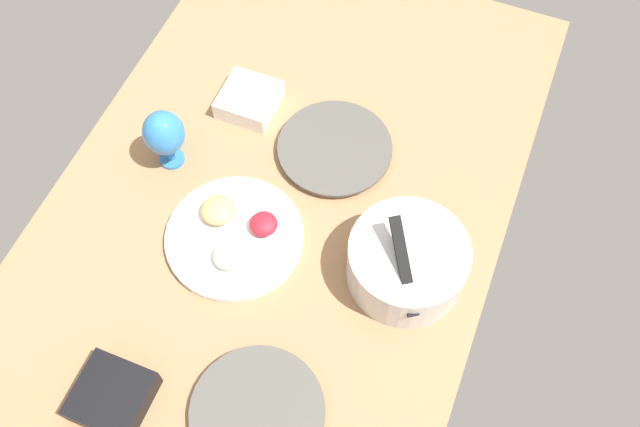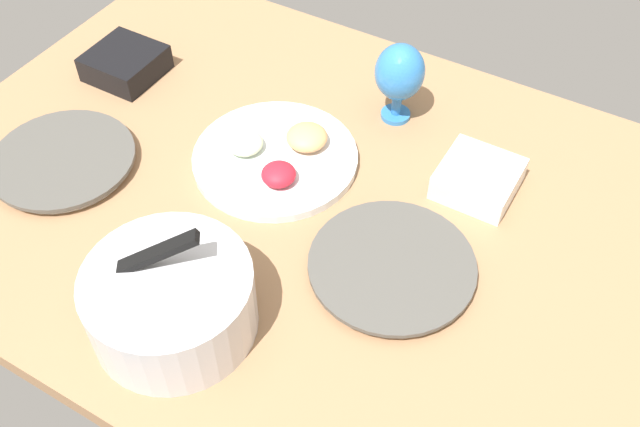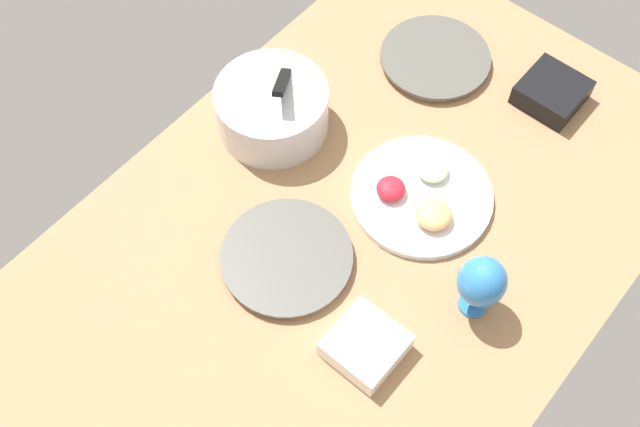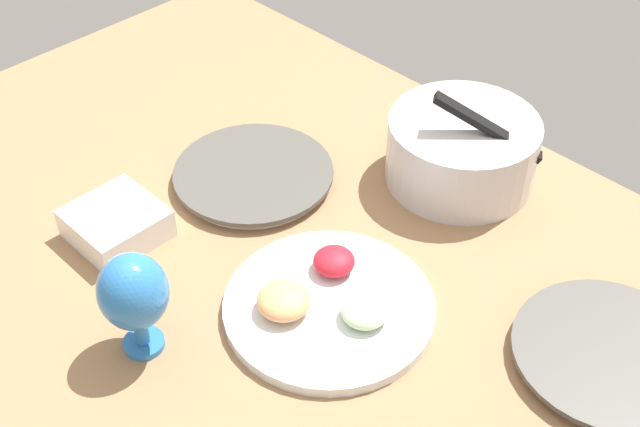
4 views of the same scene
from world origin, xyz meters
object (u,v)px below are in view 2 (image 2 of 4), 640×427
dinner_plate_left (392,267)px  mixing_bowl (170,299)px  dinner_plate_right (63,161)px  hurricane_glass_blue (400,74)px  fruit_platter (277,156)px  square_bowl_black (125,62)px  square_bowl_white (478,178)px

dinner_plate_left → mixing_bowl: bearing=46.5°
dinner_plate_right → hurricane_glass_blue: hurricane_glass_blue is taller
fruit_platter → square_bowl_black: 43.43cm
dinner_plate_left → square_bowl_black: square_bowl_black is taller
fruit_platter → hurricane_glass_blue: 28.73cm
dinner_plate_right → mixing_bowl: 44.52cm
dinner_plate_left → fruit_platter: fruit_platter is taller
fruit_platter → square_bowl_white: bearing=-160.8°
dinner_plate_left → dinner_plate_right: bearing=7.5°
dinner_plate_left → square_bowl_white: 25.82cm
hurricane_glass_blue → square_bowl_black: size_ratio=1.19×
mixing_bowl → hurricane_glass_blue: 63.16cm
fruit_platter → square_bowl_white: 38.05cm
fruit_platter → hurricane_glass_blue: hurricane_glass_blue is taller
fruit_platter → square_bowl_black: (42.86, -6.80, 1.59)cm
dinner_plate_left → dinner_plate_right: (65.53, 8.66, 0.01)cm
dinner_plate_right → fruit_platter: size_ratio=0.86×
dinner_plate_left → mixing_bowl: 36.75cm
dinner_plate_right → hurricane_glass_blue: size_ratio=1.61×
mixing_bowl → hurricane_glass_blue: mixing_bowl is taller
dinner_plate_right → square_bowl_white: (-70.55, -33.93, 1.70)cm
dinner_plate_left → fruit_platter: bearing=-22.4°
square_bowl_black → dinner_plate_right: bearing=106.2°
mixing_bowl → dinner_plate_left: bearing=-133.5°
dinner_plate_left → square_bowl_black: bearing=-14.8°
fruit_platter → square_bowl_black: same height
square_bowl_white → square_bowl_black: (78.76, 5.73, 0.18)cm
mixing_bowl → hurricane_glass_blue: bearing=-97.3°
mixing_bowl → square_bowl_white: size_ratio=1.90×
dinner_plate_right → square_bowl_white: square_bowl_white is taller
mixing_bowl → fruit_platter: 39.86cm
square_bowl_black → mixing_bowl: bearing=136.7°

